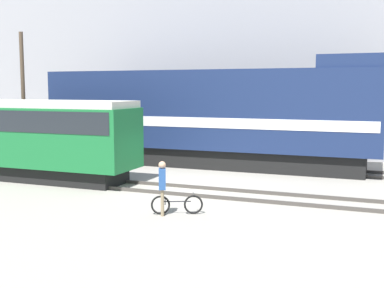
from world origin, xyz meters
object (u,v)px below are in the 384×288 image
(freight_locomotive, at_px, (207,116))
(streetcar, at_px, (34,134))
(bicycle, at_px, (177,205))
(utility_pole_left, at_px, (23,99))
(person, at_px, (162,183))

(freight_locomotive, bearing_deg, streetcar, -132.75)
(bicycle, relative_size, utility_pole_left, 0.22)
(freight_locomotive, bearing_deg, person, -78.68)
(streetcar, bearing_deg, utility_pole_left, 135.41)
(streetcar, distance_m, utility_pole_left, 4.80)
(person, height_order, utility_pole_left, utility_pole_left)
(utility_pole_left, bearing_deg, person, -31.17)
(streetcar, bearing_deg, person, -24.15)
(person, bearing_deg, utility_pole_left, 148.83)
(freight_locomotive, relative_size, bicycle, 11.17)
(freight_locomotive, xyz_separation_m, bicycle, (2.37, -9.64, -2.30))
(bicycle, xyz_separation_m, person, (-0.37, -0.32, 0.76))
(freight_locomotive, height_order, bicycle, freight_locomotive)
(streetcar, height_order, person, streetcar)
(freight_locomotive, relative_size, utility_pole_left, 2.51)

